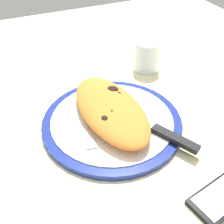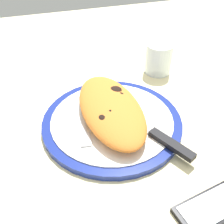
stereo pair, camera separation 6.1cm
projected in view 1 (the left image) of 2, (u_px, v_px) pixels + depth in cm
name	position (u px, v px, depth cm)	size (l,w,h in cm)	color
ground_plane	(112.00, 129.00, 64.29)	(150.00, 150.00, 3.00)	beige
plate	(112.00, 122.00, 62.79)	(31.51, 31.51, 1.74)	navy
calzone	(111.00, 109.00, 61.35)	(27.11, 13.81, 4.49)	orange
fork	(85.00, 126.00, 60.10)	(17.23, 3.90, 0.40)	silver
knife	(163.00, 133.00, 58.02)	(21.53, 12.18, 1.20)	silver
smartphone	(222.00, 197.00, 48.18)	(8.17, 13.03, 1.16)	black
water_glass	(147.00, 58.00, 79.88)	(7.51, 7.51, 8.64)	silver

